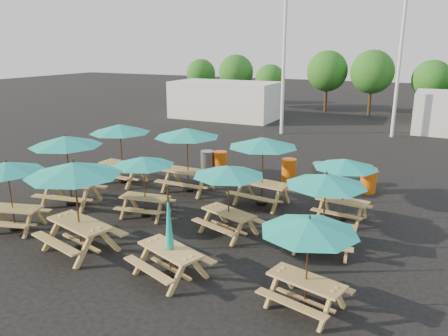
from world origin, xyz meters
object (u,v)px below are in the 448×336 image
at_px(waste_bin_2, 289,170).
at_px(picnic_unit_9, 309,230).
at_px(picnic_unit_0, 7,170).
at_px(picnic_unit_2, 120,131).
at_px(picnic_unit_10, 326,184).
at_px(waste_bin_4, 368,180).
at_px(picnic_unit_4, 143,164).
at_px(picnic_unit_11, 345,166).
at_px(picnic_unit_3, 74,173).
at_px(picnic_unit_7, 229,174).
at_px(picnic_unit_8, 263,145).
at_px(waste_bin_1, 220,162).
at_px(picnic_unit_1, 66,144).
at_px(picnic_unit_6, 170,242).
at_px(waste_bin_0, 207,162).
at_px(picnic_unit_5, 187,136).
at_px(waste_bin_3, 319,174).

bearing_deg(waste_bin_2, picnic_unit_9, -69.91).
xyz_separation_m(picnic_unit_0, picnic_unit_2, (-0.08, 5.30, 0.25)).
xyz_separation_m(picnic_unit_10, waste_bin_4, (0.38, 5.70, -1.46)).
relative_size(picnic_unit_4, waste_bin_4, 2.41).
relative_size(picnic_unit_11, waste_bin_2, 2.34).
bearing_deg(picnic_unit_3, picnic_unit_7, 55.69).
bearing_deg(picnic_unit_7, picnic_unit_2, 174.56).
relative_size(picnic_unit_7, picnic_unit_8, 0.99).
bearing_deg(waste_bin_4, picnic_unit_3, -126.13).
relative_size(picnic_unit_7, waste_bin_4, 2.79).
bearing_deg(waste_bin_1, picnic_unit_1, -116.35).
bearing_deg(picnic_unit_3, picnic_unit_8, 75.01).
xyz_separation_m(picnic_unit_2, picnic_unit_6, (5.92, -5.60, -1.23)).
bearing_deg(picnic_unit_8, picnic_unit_7, -82.54).
height_order(picnic_unit_6, picnic_unit_7, picnic_unit_6).
distance_m(picnic_unit_6, waste_bin_4, 9.38).
height_order(picnic_unit_4, picnic_unit_11, picnic_unit_11).
xyz_separation_m(picnic_unit_1, waste_bin_0, (2.39, 5.78, -1.72)).
height_order(picnic_unit_0, picnic_unit_9, picnic_unit_0).
distance_m(picnic_unit_0, waste_bin_2, 10.47).
distance_m(picnic_unit_8, picnic_unit_11, 2.89).
bearing_deg(picnic_unit_0, picnic_unit_5, 45.74).
bearing_deg(waste_bin_2, picnic_unit_5, -137.13).
distance_m(picnic_unit_3, picnic_unit_7, 4.24).
distance_m(picnic_unit_10, waste_bin_2, 6.50).
bearing_deg(picnic_unit_5, picnic_unit_0, -117.65).
height_order(picnic_unit_3, waste_bin_2, picnic_unit_3).
distance_m(picnic_unit_2, picnic_unit_5, 2.99).
bearing_deg(waste_bin_3, picnic_unit_3, -117.28).
bearing_deg(waste_bin_3, waste_bin_1, -179.71).
xyz_separation_m(waste_bin_0, waste_bin_2, (3.70, 0.24, 0.00)).
xyz_separation_m(picnic_unit_6, picnic_unit_9, (3.33, 0.13, 0.91)).
height_order(picnic_unit_5, picnic_unit_10, picnic_unit_5).
height_order(picnic_unit_3, picnic_unit_5, picnic_unit_3).
height_order(picnic_unit_2, waste_bin_1, picnic_unit_2).
bearing_deg(waste_bin_4, picnic_unit_1, -146.94).
xyz_separation_m(picnic_unit_2, picnic_unit_5, (2.98, 0.23, 0.05)).
bearing_deg(waste_bin_0, picnic_unit_7, -56.48).
distance_m(waste_bin_0, waste_bin_3, 4.99).
height_order(picnic_unit_6, waste_bin_1, picnic_unit_6).
bearing_deg(waste_bin_3, waste_bin_2, 178.54).
bearing_deg(picnic_unit_6, picnic_unit_9, 21.84).
relative_size(picnic_unit_10, waste_bin_2, 2.52).
relative_size(picnic_unit_1, picnic_unit_11, 1.29).
relative_size(picnic_unit_0, waste_bin_4, 2.78).
distance_m(picnic_unit_7, waste_bin_4, 6.80).
xyz_separation_m(picnic_unit_4, picnic_unit_9, (6.22, -2.85, 0.03)).
xyz_separation_m(picnic_unit_1, picnic_unit_5, (2.97, 3.11, 0.00)).
relative_size(picnic_unit_3, picnic_unit_7, 1.14).
distance_m(picnic_unit_8, waste_bin_0, 4.90).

